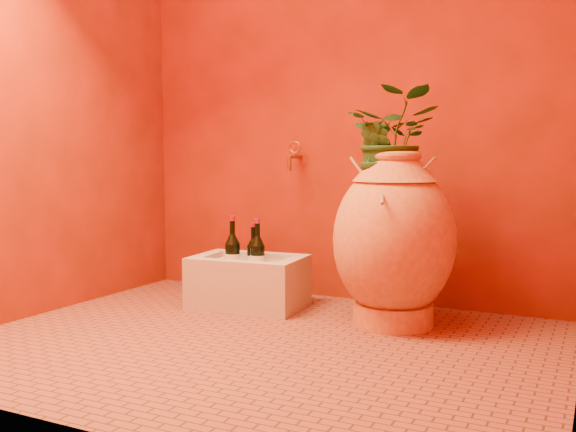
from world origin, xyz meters
The scene contains 11 objects.
floor centered at (0.00, 0.00, 0.00)m, with size 2.50×2.50×0.00m, color brown.
wall_back centered at (0.00, 1.00, 1.25)m, with size 2.50×0.02×2.50m, color #631E05.
wall_left centered at (-1.25, 0.00, 1.25)m, with size 0.02×2.00×2.50m, color #631E05.
amphora centered at (0.43, 0.55, 0.41)m, with size 0.70×0.70×0.83m.
stone_basin centered at (-0.38, 0.57, 0.13)m, with size 0.61×0.44×0.27m.
wine_bottle_a centered at (-0.46, 0.54, 0.27)m, with size 0.08×0.08×0.34m.
wine_bottle_b centered at (-0.38, 0.63, 0.25)m, with size 0.07×0.07×0.30m.
wine_bottle_c centered at (-0.33, 0.58, 0.26)m, with size 0.08×0.08×0.33m.
wall_tap centered at (-0.28, 0.91, 0.81)m, with size 0.07×0.15×0.17m.
plant_main centered at (0.41, 0.58, 0.89)m, with size 0.42×0.36×0.46m, color #18441A.
plant_side centered at (0.36, 0.49, 0.79)m, with size 0.18×0.15×0.33m, color #18441A.
Camera 1 is at (1.31, -2.36, 0.79)m, focal length 40.00 mm.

